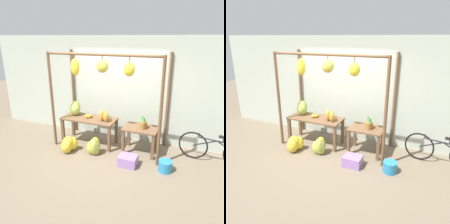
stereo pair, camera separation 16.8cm
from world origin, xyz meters
TOP-DOWN VIEW (x-y plane):
  - ground_plane at (0.00, 0.00)m, footprint 20.00×20.00m
  - shop_wall_back at (0.00, 1.37)m, footprint 8.00×0.08m
  - stall_awning at (0.01, 0.49)m, footprint 2.80×1.18m
  - display_table_main at (-0.54, 0.67)m, footprint 1.44×0.62m
  - display_table_side at (0.85, 0.69)m, footprint 0.84×0.58m
  - banana_pile_on_table at (-1.00, 0.75)m, footprint 0.30×0.34m
  - orange_pile at (-0.57, 0.69)m, footprint 0.17×0.19m
  - pineapple_cluster at (0.90, 0.71)m, footprint 0.21×0.30m
  - banana_pile_ground_left at (-0.84, 0.06)m, footprint 0.44×0.56m
  - banana_pile_ground_right at (-0.18, 0.17)m, footprint 0.43×0.38m
  - fruit_crate_white at (0.75, -0.00)m, footprint 0.41×0.33m
  - blue_bucket at (1.57, 0.08)m, footprint 0.30×0.30m
  - parked_bicycle at (2.57, 0.78)m, footprint 1.63×0.33m
  - papaya_pile at (-0.09, 0.63)m, footprint 0.29×0.26m

SIDE VIEW (x-z plane):
  - ground_plane at x=0.00m, z-range 0.00..0.00m
  - fruit_crate_white at x=0.75m, z-range 0.00..0.23m
  - blue_bucket at x=1.57m, z-range 0.00..0.24m
  - banana_pile_ground_left at x=-0.84m, z-range -0.01..0.39m
  - banana_pile_ground_right at x=-0.18m, z-range -0.02..0.42m
  - parked_bicycle at x=2.57m, z-range -0.01..0.71m
  - display_table_side at x=0.85m, z-range 0.18..0.85m
  - display_table_main at x=-0.54m, z-range 0.24..0.97m
  - orange_pile at x=-0.57m, z-range 0.72..0.82m
  - pineapple_cluster at x=0.90m, z-range 0.63..0.94m
  - papaya_pile at x=-0.09m, z-range 0.72..1.00m
  - banana_pile_on_table at x=-1.00m, z-range 0.71..1.10m
  - shop_wall_back at x=0.00m, z-range 0.00..2.80m
  - stall_awning at x=0.01m, z-range 0.53..2.96m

